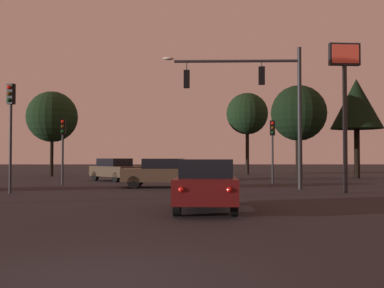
{
  "coord_description": "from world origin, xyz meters",
  "views": [
    {
      "loc": [
        1.15,
        -6.05,
        1.56
      ],
      "look_at": [
        1.4,
        20.01,
        2.31
      ],
      "focal_mm": 44.92,
      "sensor_mm": 36.0,
      "label": 1
    }
  ],
  "objects_px": {
    "traffic_light_corner_right": "(11,116)",
    "store_sign_illuminated": "(345,83)",
    "traffic_light_corner_left": "(63,138)",
    "tree_left_far": "(247,114)",
    "car_nearside_lane": "(206,184)",
    "tree_center_horizon": "(299,114)",
    "car_far_lane": "(115,169)",
    "traffic_signal_mast_arm": "(260,92)",
    "tree_right_cluster": "(52,117)",
    "tree_behind_sign": "(357,104)",
    "traffic_light_median": "(272,139)",
    "car_crossing_left": "(162,172)"
  },
  "relations": [
    {
      "from": "tree_behind_sign",
      "to": "tree_center_horizon",
      "type": "xyz_separation_m",
      "value": [
        -4.75,
        -1.28,
        -0.83
      ]
    },
    {
      "from": "traffic_light_median",
      "to": "tree_left_far",
      "type": "relative_size",
      "value": 0.5
    },
    {
      "from": "store_sign_illuminated",
      "to": "tree_left_far",
      "type": "height_order",
      "value": "tree_left_far"
    },
    {
      "from": "traffic_signal_mast_arm",
      "to": "traffic_light_median",
      "type": "height_order",
      "value": "traffic_signal_mast_arm"
    },
    {
      "from": "traffic_light_corner_right",
      "to": "tree_behind_sign",
      "type": "relative_size",
      "value": 0.63
    },
    {
      "from": "traffic_light_corner_left",
      "to": "car_nearside_lane",
      "type": "relative_size",
      "value": 0.82
    },
    {
      "from": "traffic_light_corner_left",
      "to": "tree_behind_sign",
      "type": "xyz_separation_m",
      "value": [
        20.1,
        9.08,
        2.95
      ]
    },
    {
      "from": "tree_center_horizon",
      "to": "store_sign_illuminated",
      "type": "bearing_deg",
      "value": -94.82
    },
    {
      "from": "car_nearside_lane",
      "to": "tree_center_horizon",
      "type": "xyz_separation_m",
      "value": [
        7.65,
        20.91,
        4.04
      ]
    },
    {
      "from": "car_far_lane",
      "to": "car_crossing_left",
      "type": "bearing_deg",
      "value": -63.35
    },
    {
      "from": "car_far_lane",
      "to": "tree_behind_sign",
      "type": "height_order",
      "value": "tree_behind_sign"
    },
    {
      "from": "car_nearside_lane",
      "to": "car_crossing_left",
      "type": "relative_size",
      "value": 1.12
    },
    {
      "from": "car_nearside_lane",
      "to": "tree_center_horizon",
      "type": "bearing_deg",
      "value": 69.9
    },
    {
      "from": "traffic_light_corner_left",
      "to": "tree_behind_sign",
      "type": "relative_size",
      "value": 0.5
    },
    {
      "from": "traffic_light_corner_left",
      "to": "store_sign_illuminated",
      "type": "xyz_separation_m",
      "value": [
        14.17,
        -6.14,
        2.22
      ]
    },
    {
      "from": "store_sign_illuminated",
      "to": "tree_center_horizon",
      "type": "xyz_separation_m",
      "value": [
        1.18,
        13.94,
        -0.09
      ]
    },
    {
      "from": "tree_behind_sign",
      "to": "tree_right_cluster",
      "type": "relative_size",
      "value": 1.06
    },
    {
      "from": "traffic_signal_mast_arm",
      "to": "traffic_light_corner_left",
      "type": "relative_size",
      "value": 1.87
    },
    {
      "from": "traffic_light_median",
      "to": "store_sign_illuminated",
      "type": "relative_size",
      "value": 0.57
    },
    {
      "from": "traffic_light_median",
      "to": "tree_right_cluster",
      "type": "bearing_deg",
      "value": 144.56
    },
    {
      "from": "car_far_lane",
      "to": "tree_right_cluster",
      "type": "bearing_deg",
      "value": 127.83
    },
    {
      "from": "traffic_signal_mast_arm",
      "to": "traffic_light_corner_left",
      "type": "xyz_separation_m",
      "value": [
        -10.75,
        3.64,
        -2.12
      ]
    },
    {
      "from": "tree_left_far",
      "to": "tree_center_horizon",
      "type": "bearing_deg",
      "value": -74.88
    },
    {
      "from": "traffic_light_median",
      "to": "tree_right_cluster",
      "type": "relative_size",
      "value": 0.53
    },
    {
      "from": "traffic_signal_mast_arm",
      "to": "tree_behind_sign",
      "type": "height_order",
      "value": "tree_behind_sign"
    },
    {
      "from": "car_far_lane",
      "to": "tree_behind_sign",
      "type": "xyz_separation_m",
      "value": [
        17.81,
        4.3,
        4.87
      ]
    },
    {
      "from": "traffic_light_corner_right",
      "to": "store_sign_illuminated",
      "type": "distance_m",
      "value": 14.87
    },
    {
      "from": "car_far_lane",
      "to": "traffic_light_corner_left",
      "type": "bearing_deg",
      "value": -115.55
    },
    {
      "from": "traffic_signal_mast_arm",
      "to": "tree_behind_sign",
      "type": "distance_m",
      "value": 15.81
    },
    {
      "from": "traffic_light_corner_left",
      "to": "traffic_light_median",
      "type": "distance_m",
      "value": 12.38
    },
    {
      "from": "traffic_light_corner_left",
      "to": "car_far_lane",
      "type": "height_order",
      "value": "traffic_light_corner_left"
    },
    {
      "from": "traffic_light_median",
      "to": "car_nearside_lane",
      "type": "xyz_separation_m",
      "value": [
        -4.59,
        -14.63,
        -1.93
      ]
    },
    {
      "from": "tree_behind_sign",
      "to": "tree_right_cluster",
      "type": "height_order",
      "value": "tree_behind_sign"
    },
    {
      "from": "car_nearside_lane",
      "to": "tree_right_cluster",
      "type": "relative_size",
      "value": 0.64
    },
    {
      "from": "car_nearside_lane",
      "to": "tree_center_horizon",
      "type": "distance_m",
      "value": 22.63
    },
    {
      "from": "traffic_light_corner_left",
      "to": "tree_left_far",
      "type": "height_order",
      "value": "tree_left_far"
    },
    {
      "from": "traffic_light_corner_left",
      "to": "tree_center_horizon",
      "type": "relative_size",
      "value": 0.55
    },
    {
      "from": "traffic_signal_mast_arm",
      "to": "car_nearside_lane",
      "type": "distance_m",
      "value": 10.74
    },
    {
      "from": "traffic_signal_mast_arm",
      "to": "tree_right_cluster",
      "type": "bearing_deg",
      "value": 131.65
    },
    {
      "from": "traffic_signal_mast_arm",
      "to": "traffic_light_corner_right",
      "type": "bearing_deg",
      "value": -166.21
    },
    {
      "from": "store_sign_illuminated",
      "to": "tree_left_far",
      "type": "xyz_separation_m",
      "value": [
        -1.43,
        23.57,
        0.75
      ]
    },
    {
      "from": "traffic_light_corner_right",
      "to": "tree_right_cluster",
      "type": "height_order",
      "value": "tree_right_cluster"
    },
    {
      "from": "car_nearside_lane",
      "to": "tree_right_cluster",
      "type": "height_order",
      "value": "tree_right_cluster"
    },
    {
      "from": "car_nearside_lane",
      "to": "car_crossing_left",
      "type": "height_order",
      "value": "same"
    },
    {
      "from": "store_sign_illuminated",
      "to": "car_crossing_left",
      "type": "bearing_deg",
      "value": 154.78
    },
    {
      "from": "traffic_signal_mast_arm",
      "to": "traffic_light_median",
      "type": "xyz_separation_m",
      "value": [
        1.53,
        5.16,
        -2.1
      ]
    },
    {
      "from": "car_crossing_left",
      "to": "tree_center_horizon",
      "type": "xyz_separation_m",
      "value": [
        9.56,
        9.99,
        4.04
      ]
    },
    {
      "from": "store_sign_illuminated",
      "to": "tree_left_far",
      "type": "bearing_deg",
      "value": 93.47
    },
    {
      "from": "traffic_signal_mast_arm",
      "to": "tree_left_far",
      "type": "relative_size",
      "value": 0.92
    },
    {
      "from": "traffic_light_corner_right",
      "to": "store_sign_illuminated",
      "type": "relative_size",
      "value": 0.72
    }
  ]
}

